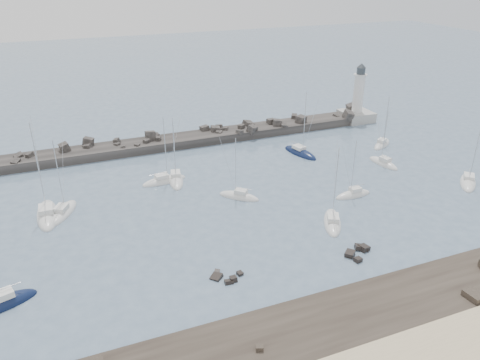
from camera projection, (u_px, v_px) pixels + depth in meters
name	position (u px, v px, depth m)	size (l,w,h in m)	color
ground	(233.00, 235.00, 67.07)	(400.00, 400.00, 0.00)	slate
rock_shelf	(308.00, 340.00, 48.56)	(140.00, 12.00, 1.90)	#2B231D
rock_cluster_near	(224.00, 278.00, 58.03)	(4.34, 3.40, 1.31)	black
rock_cluster_far	(358.00, 251.00, 63.02)	(4.28, 3.62, 1.08)	black
breakwater	(135.00, 150.00, 96.39)	(115.00, 7.36, 5.25)	#2C2927
lighthouse	(357.00, 108.00, 113.49)	(7.00, 7.00, 14.60)	#9B9A96
sailboat_1	(47.00, 215.00, 71.98)	(3.31, 10.20, 16.05)	silver
sailboat_2	(1.00, 305.00, 53.35)	(8.39, 4.81, 12.91)	#0D183A
sailboat_3	(63.00, 213.00, 72.69)	(5.89, 8.40, 12.89)	silver
sailboat_4	(164.00, 181.00, 83.08)	(8.38, 3.58, 12.84)	silver
sailboat_5	(239.00, 197.00, 77.64)	(6.58, 6.43, 11.27)	silver
sailboat_6	(176.00, 180.00, 83.48)	(4.12, 8.52, 12.99)	silver
sailboat_7	(332.00, 223.00, 70.02)	(6.15, 8.40, 12.95)	silver
sailboat_8	(300.00, 153.00, 95.08)	(4.81, 9.21, 13.86)	#0D183A
sailboat_9	(353.00, 195.00, 78.18)	(6.68, 2.18, 10.72)	silver
sailboat_10	(383.00, 164.00, 90.22)	(3.15, 7.40, 11.52)	silver
sailboat_11	(468.00, 183.00, 82.59)	(7.73, 7.76, 13.15)	silver
sailboat_12	(382.00, 145.00, 99.33)	(7.17, 5.74, 11.43)	silver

